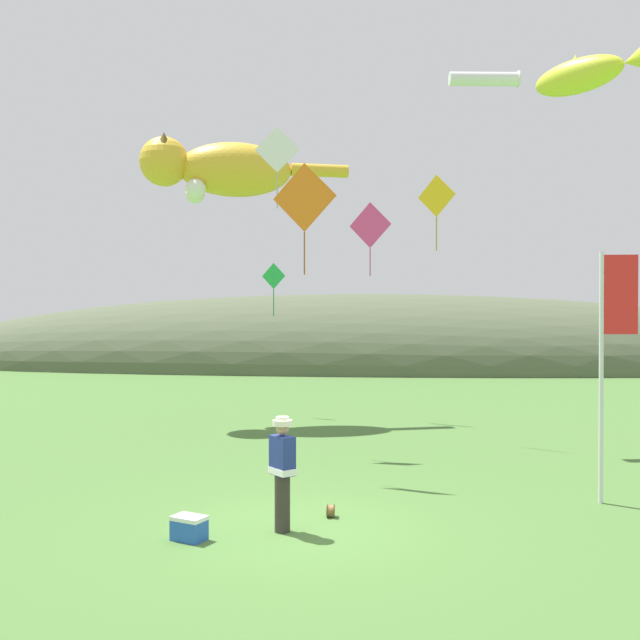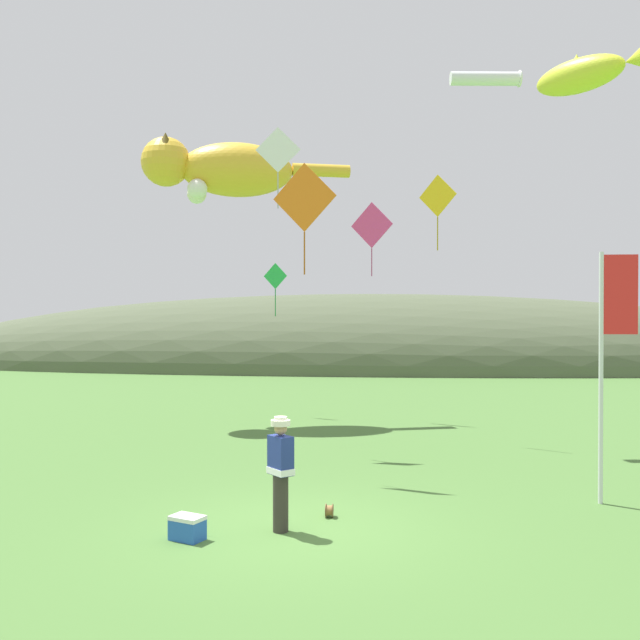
{
  "view_description": "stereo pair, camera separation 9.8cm",
  "coord_description": "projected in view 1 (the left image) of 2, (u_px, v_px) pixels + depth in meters",
  "views": [
    {
      "loc": [
        1.34,
        -10.97,
        3.39
      ],
      "look_at": [
        0.0,
        4.0,
        3.21
      ],
      "focal_mm": 40.0,
      "sensor_mm": 36.0,
      "label": 1
    },
    {
      "loc": [
        1.43,
        -10.96,
        3.39
      ],
      "look_at": [
        0.0,
        4.0,
        3.21
      ],
      "focal_mm": 40.0,
      "sensor_mm": 36.0,
      "label": 2
    }
  ],
  "objects": [
    {
      "name": "kite_giant_cat",
      "position": [
        220.0,
        170.0,
        22.16
      ],
      "size": [
        6.36,
        2.76,
        1.98
      ],
      "color": "gold"
    },
    {
      "name": "kite_diamond_white",
      "position": [
        277.0,
        150.0,
        17.83
      ],
      "size": [
        1.14,
        0.06,
        2.04
      ],
      "color": "white"
    },
    {
      "name": "kite_diamond_pink",
      "position": [
        370.0,
        226.0,
        22.83
      ],
      "size": [
        1.36,
        0.61,
        2.37
      ],
      "color": "#E53F8C"
    },
    {
      "name": "ground_plane",
      "position": [
        297.0,
        529.0,
        11.09
      ],
      "size": [
        120.0,
        120.0,
        0.0
      ],
      "primitive_type": "plane",
      "color": "#477033"
    },
    {
      "name": "kite_spool",
      "position": [
        331.0,
        510.0,
        11.73
      ],
      "size": [
        0.13,
        0.22,
        0.22
      ],
      "color": "olive",
      "rests_on": "ground"
    },
    {
      "name": "picnic_cooler",
      "position": [
        189.0,
        528.0,
        10.55
      ],
      "size": [
        0.58,
        0.49,
        0.36
      ],
      "color": "blue",
      "rests_on": "ground"
    },
    {
      "name": "festival_banner_pole",
      "position": [
        610.0,
        339.0,
        12.55
      ],
      "size": [
        0.66,
        0.08,
        4.44
      ],
      "color": "silver",
      "rests_on": "ground"
    },
    {
      "name": "kite_diamond_orange",
      "position": [
        304.0,
        198.0,
        14.96
      ],
      "size": [
        1.39,
        0.43,
        2.35
      ],
      "color": "orange"
    },
    {
      "name": "festival_attendant",
      "position": [
        282.0,
        470.0,
        10.95
      ],
      "size": [
        0.47,
        0.49,
        1.77
      ],
      "color": "#332D28",
      "rests_on": "ground"
    },
    {
      "name": "kite_diamond_green",
      "position": [
        274.0,
        277.0,
        23.59
      ],
      "size": [
        0.83,
        0.29,
        1.77
      ],
      "color": "green"
    },
    {
      "name": "distant_hill_ridge",
      "position": [
        362.0,
        366.0,
        43.99
      ],
      "size": [
        58.84,
        14.67,
        8.97
      ],
      "color": "#4C563D",
      "rests_on": "ground"
    },
    {
      "name": "kite_tube_streamer",
      "position": [
        485.0,
        79.0,
        18.72
      ],
      "size": [
        1.88,
        0.6,
        0.44
      ],
      "color": "white"
    },
    {
      "name": "kite_fish_windsock",
      "position": [
        591.0,
        72.0,
        16.66
      ],
      "size": [
        2.69,
        2.78,
        0.94
      ],
      "color": "yellow"
    },
    {
      "name": "kite_diamond_gold",
      "position": [
        437.0,
        197.0,
        19.09
      ],
      "size": [
        0.96,
        0.63,
        2.03
      ],
      "color": "yellow"
    }
  ]
}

